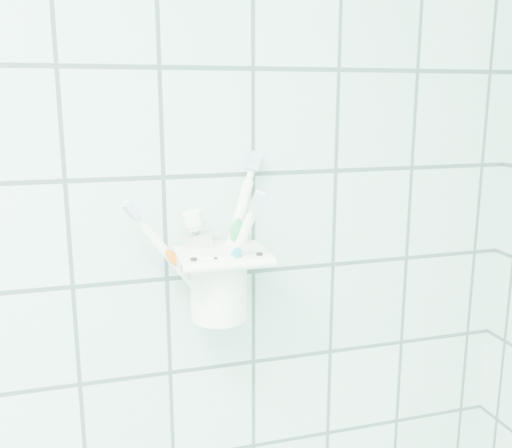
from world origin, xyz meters
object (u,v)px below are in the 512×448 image
holder_bracket (221,257)px  toothbrush_blue (212,230)px  toothbrush_orange (211,244)px  cup (219,280)px  toothbrush_pink (213,240)px  toothpaste_tube (213,251)px

holder_bracket → toothbrush_blue: bearing=165.6°
holder_bracket → toothbrush_orange: (-0.01, 0.00, 0.02)m
holder_bracket → cup: bearing=133.0°
toothbrush_pink → toothbrush_orange: (-0.00, -0.01, -0.00)m
cup → toothbrush_blue: 0.07m
holder_bracket → cup: 0.03m
toothbrush_pink → holder_bracket: bearing=-92.3°
toothbrush_blue → toothbrush_pink: bearing=84.8°
holder_bracket → toothbrush_pink: (-0.01, 0.01, 0.02)m
holder_bracket → toothbrush_pink: bearing=121.5°
toothbrush_blue → toothbrush_orange: toothbrush_blue is taller
toothbrush_orange → holder_bracket: bearing=14.3°
toothpaste_tube → toothbrush_pink: bearing=-92.2°
cup → toothbrush_orange: size_ratio=0.53×
toothbrush_pink → toothbrush_orange: 0.01m
toothbrush_orange → toothbrush_pink: bearing=84.7°
cup → toothbrush_blue: size_ratio=0.44×
toothbrush_orange → toothpaste_tube: 0.02m
cup → toothpaste_tube: toothpaste_tube is taller
holder_bracket → toothpaste_tube: 0.02m
toothbrush_pink → toothpaste_tube: (0.00, 0.00, -0.02)m
holder_bracket → toothbrush_orange: size_ratio=0.64×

